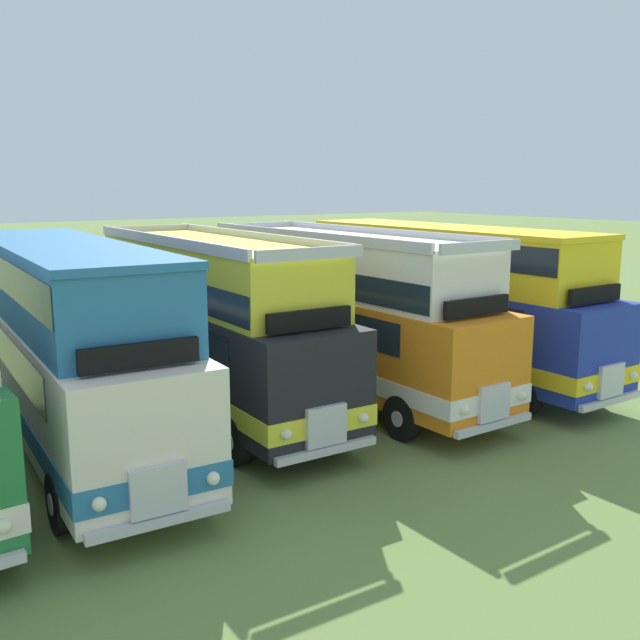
# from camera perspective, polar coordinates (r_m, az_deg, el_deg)

# --- Properties ---
(ground_plane) EXTENTS (200.00, 200.00, 0.00)m
(ground_plane) POSITION_cam_1_polar(r_m,az_deg,el_deg) (17.08, -18.98, -9.34)
(ground_plane) COLOR olive
(bus_fourth_in_row) EXTENTS (3.03, 11.49, 4.49)m
(bus_fourth_in_row) POSITION_cam_1_polar(r_m,az_deg,el_deg) (16.44, -19.50, -1.17)
(bus_fourth_in_row) COLOR silver
(bus_fourth_in_row) RESTS_ON ground
(bus_fifth_in_row) EXTENTS (2.75, 10.31, 4.52)m
(bus_fifth_in_row) POSITION_cam_1_polar(r_m,az_deg,el_deg) (18.10, -8.59, -0.00)
(bus_fifth_in_row) COLOR black
(bus_fifth_in_row) RESTS_ON ground
(bus_sixth_in_row) EXTENTS (2.74, 10.78, 4.52)m
(bus_sixth_in_row) POSITION_cam_1_polar(r_m,az_deg,el_deg) (19.48, 1.85, 0.89)
(bus_sixth_in_row) COLOR orange
(bus_sixth_in_row) RESTS_ON ground
(bus_seventh_in_row) EXTENTS (2.69, 11.04, 4.49)m
(bus_seventh_in_row) POSITION_cam_1_polar(r_m,az_deg,el_deg) (21.63, 10.09, 2.02)
(bus_seventh_in_row) COLOR #1E339E
(bus_seventh_in_row) RESTS_ON ground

